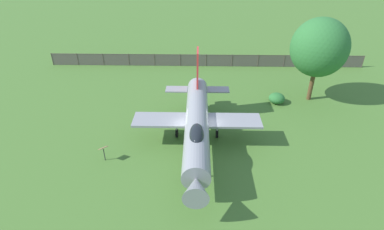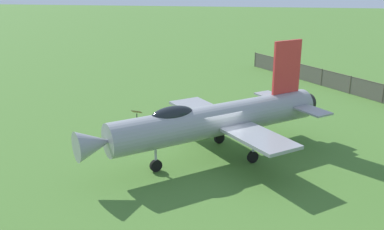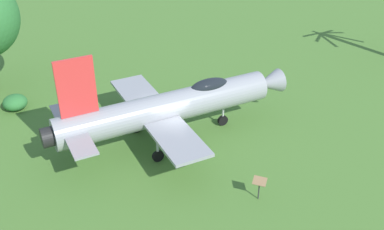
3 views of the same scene
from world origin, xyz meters
TOP-DOWN VIEW (x-y plane):
  - ground_plane at (0.00, 0.00)m, footprint 200.00×200.00m
  - display_jet at (-0.22, 0.28)m, footprint 10.41×11.96m
  - shade_tree at (-3.43, -12.36)m, footprint 4.86×4.78m
  - perimeter_fence at (8.97, -12.93)m, footprint 28.28×22.23m
  - shrub_near_fence at (-1.44, -9.76)m, footprint 1.43×1.44m
  - info_plaque at (3.76, 5.22)m, footprint 0.49×0.66m

SIDE VIEW (x-z plane):
  - ground_plane at x=0.00m, z-range 0.00..0.00m
  - shrub_near_fence at x=-1.44m, z-range 0.00..0.93m
  - perimeter_fence at x=8.97m, z-range 0.05..1.48m
  - info_plaque at x=3.76m, z-range 0.28..1.43m
  - display_jet at x=-0.22m, z-range -0.78..4.91m
  - shade_tree at x=-3.43m, z-range 1.18..8.64m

